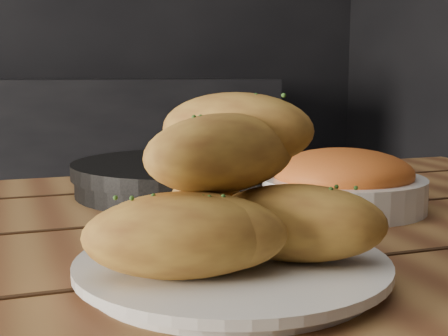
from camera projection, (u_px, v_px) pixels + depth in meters
plate at (232, 268)px, 0.51m from camera, size 0.26×0.26×0.02m
bread_rolls at (223, 197)px, 0.50m from camera, size 0.26×0.21×0.13m
skillet at (186, 177)px, 0.88m from camera, size 0.43×0.31×0.05m
bowl at (343, 182)px, 0.78m from camera, size 0.21×0.21×0.08m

